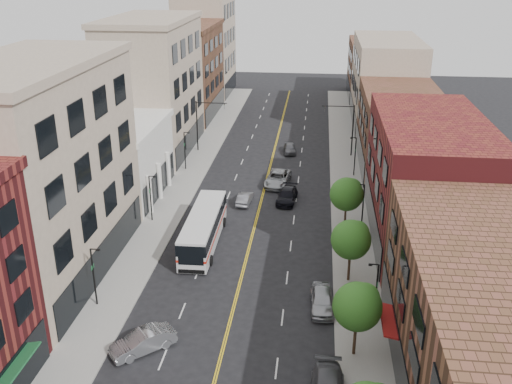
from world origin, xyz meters
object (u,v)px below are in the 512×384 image
(car_angle_b, at_px, (143,342))
(car_lane_c, at_px, (290,148))
(city_bus, at_px, (203,227))
(car_parked_far, at_px, (322,300))
(car_lane_a, at_px, (287,196))
(car_lane_behind, at_px, (245,199))
(car_lane_b, at_px, (278,178))

(car_angle_b, distance_m, car_lane_c, 46.38)
(city_bus, distance_m, car_parked_far, 15.25)
(car_lane_a, bearing_deg, car_lane_c, 97.86)
(city_bus, height_order, car_parked_far, city_bus)
(car_parked_far, xyz_separation_m, car_lane_a, (-4.07, 21.29, -0.06))
(car_lane_behind, relative_size, car_lane_c, 0.97)
(car_angle_b, xyz_separation_m, car_lane_b, (7.10, 33.17, 0.04))
(car_lane_behind, bearing_deg, car_parked_far, 117.60)
(car_lane_behind, height_order, car_lane_a, car_lane_a)
(car_lane_b, bearing_deg, car_angle_b, -96.12)
(car_lane_c, bearing_deg, car_lane_b, -99.14)
(city_bus, height_order, car_lane_c, city_bus)
(car_lane_a, distance_m, car_lane_c, 17.70)
(car_lane_behind, distance_m, car_lane_a, 4.91)
(car_parked_far, bearing_deg, car_angle_b, -154.50)
(car_angle_b, distance_m, car_parked_far, 14.32)
(car_angle_b, distance_m, car_lane_behind, 27.14)
(car_parked_far, distance_m, car_lane_b, 27.02)
(city_bus, bearing_deg, car_lane_behind, 74.36)
(car_parked_far, bearing_deg, city_bus, 136.78)
(city_bus, bearing_deg, car_angle_b, -94.68)
(car_lane_behind, relative_size, car_lane_a, 0.77)
(car_parked_far, height_order, car_lane_b, car_lane_b)
(city_bus, xyz_separation_m, car_angle_b, (-1.11, -16.65, -1.07))
(city_bus, relative_size, car_lane_a, 2.47)
(car_angle_b, height_order, car_lane_a, car_angle_b)
(car_lane_a, bearing_deg, city_bus, -117.63)
(car_parked_far, height_order, car_lane_a, car_parked_far)
(car_angle_b, distance_m, car_lane_b, 33.92)
(city_bus, distance_m, car_angle_b, 16.72)
(city_bus, distance_m, car_lane_c, 29.86)
(city_bus, relative_size, car_parked_far, 2.67)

